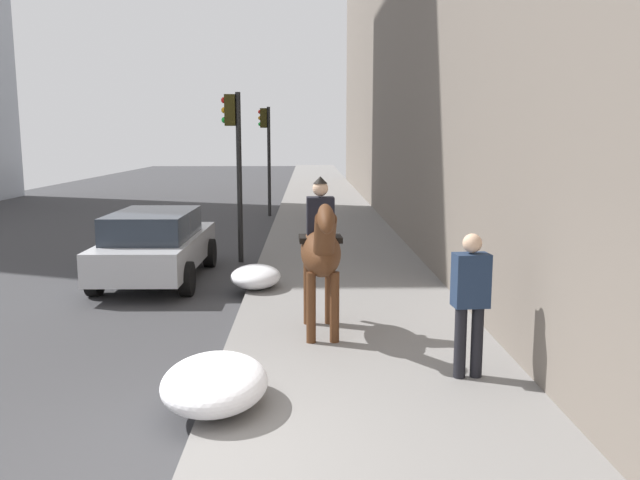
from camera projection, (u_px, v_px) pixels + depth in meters
name	position (u px, v px, depth m)	size (l,w,h in m)	color
sidewalk_slab	(391.00, 459.00, 5.73)	(120.00, 3.73, 0.12)	slate
mounted_horse_near	(321.00, 250.00, 8.98)	(2.15, 0.63, 2.24)	#4C2B16
pedestrian_greeting	(470.00, 296.00, 7.38)	(0.30, 0.42, 1.70)	black
car_near_lane	(156.00, 244.00, 12.98)	(4.30, 1.94, 1.44)	#B7BABF
traffic_light_near_curb	(235.00, 150.00, 14.65)	(0.20, 0.44, 3.90)	black
traffic_light_far_curb	(266.00, 144.00, 23.43)	(0.20, 0.44, 3.98)	black
snow_pile_near	(215.00, 383.00, 6.69)	(1.44, 1.11, 0.50)	white
snow_pile_far	(256.00, 276.00, 11.98)	(1.21, 0.93, 0.42)	white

